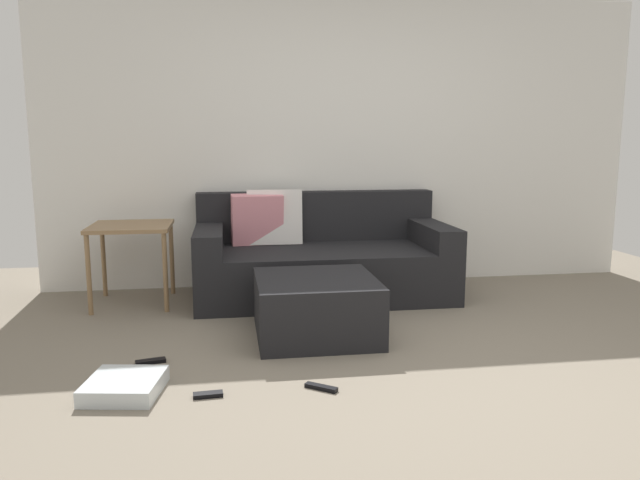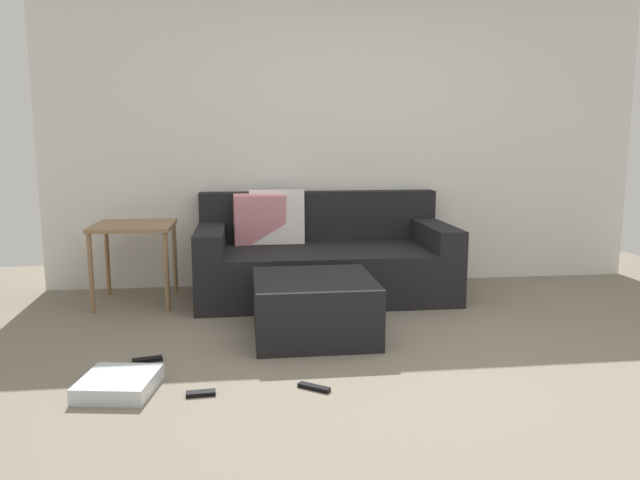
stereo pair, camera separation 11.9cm
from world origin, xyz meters
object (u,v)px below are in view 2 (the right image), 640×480
couch_sectional (322,259)px  storage_bin (119,384)px  ottoman (314,307)px  side_table (134,234)px  remote_near_ottoman (314,387)px  remote_under_side_table (147,360)px  remote_by_storage_bin (201,393)px

couch_sectional → storage_bin: (-1.29, -1.83, -0.26)m
couch_sectional → ottoman: 1.08m
ottoman → side_table: side_table is taller
storage_bin → side_table: 1.87m
side_table → ottoman: bearing=-37.6°
ottoman → remote_near_ottoman: bearing=-96.6°
remote_under_side_table → ottoman: bearing=6.2°
ottoman → side_table: 1.69m
ottoman → remote_under_side_table: bearing=-160.8°
side_table → remote_by_storage_bin: 2.06m
remote_near_ottoman → remote_by_storage_bin: bearing=-143.0°
storage_bin → remote_under_side_table: bearing=79.3°
couch_sectional → remote_under_side_table: (-1.21, -1.41, -0.29)m
side_table → remote_by_storage_bin: side_table is taller
ottoman → couch_sectional: bearing=80.0°
ottoman → remote_by_storage_bin: bearing=-127.7°
couch_sectional → remote_under_side_table: size_ratio=11.99×
ottoman → remote_under_side_table: (-1.02, -0.36, -0.18)m
remote_near_ottoman → remote_by_storage_bin: (-0.58, -0.00, 0.00)m
remote_under_side_table → storage_bin: bearing=-113.7°
couch_sectional → remote_under_side_table: bearing=-130.6°
ottoman → side_table: (-1.31, 1.01, 0.35)m
storage_bin → remote_near_ottoman: bearing=-5.8°
couch_sectional → side_table: size_ratio=3.25×
side_table → remote_near_ottoman: size_ratio=3.54×
storage_bin → remote_near_ottoman: storage_bin is taller
remote_by_storage_bin → side_table: bearing=104.0°
ottoman → remote_near_ottoman: ottoman is taller
ottoman → remote_by_storage_bin: ottoman is taller
couch_sectional → side_table: (-1.49, -0.05, 0.25)m
side_table → remote_under_side_table: (0.28, -1.36, -0.54)m
side_table → remote_under_side_table: 1.49m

